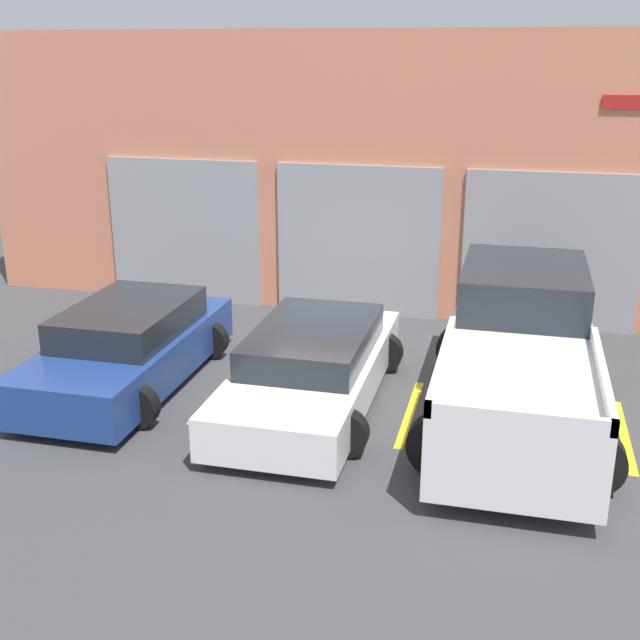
# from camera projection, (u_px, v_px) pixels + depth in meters

# --- Properties ---
(ground_plane) EXTENTS (28.00, 28.00, 0.00)m
(ground_plane) POSITION_uv_depth(u_px,v_px,m) (332.00, 370.00, 12.75)
(ground_plane) COLOR #3D3D3F
(shophouse_building) EXTENTS (15.81, 0.68, 5.19)m
(shophouse_building) POSITION_uv_depth(u_px,v_px,m) (372.00, 179.00, 14.95)
(shophouse_building) COLOR #D17A5B
(shophouse_building) RESTS_ON ground
(pickup_truck) EXTENTS (2.50, 5.30, 1.86)m
(pickup_truck) POSITION_uv_depth(u_px,v_px,m) (519.00, 357.00, 10.91)
(pickup_truck) COLOR white
(pickup_truck) RESTS_ON ground
(sedan_white) EXTENTS (2.20, 4.63, 1.13)m
(sedan_white) POSITION_uv_depth(u_px,v_px,m) (312.00, 367.00, 11.43)
(sedan_white) COLOR white
(sedan_white) RESTS_ON ground
(sedan_side) EXTENTS (2.15, 4.27, 1.24)m
(sedan_side) POSITION_uv_depth(u_px,v_px,m) (129.00, 347.00, 12.07)
(sedan_side) COLOR navy
(sedan_side) RESTS_ON ground
(parking_stripe_far_left) EXTENTS (0.12, 2.20, 0.01)m
(parking_stripe_far_left) POSITION_uv_depth(u_px,v_px,m) (48.00, 375.00, 12.56)
(parking_stripe_far_left) COLOR gold
(parking_stripe_far_left) RESTS_ON ground
(parking_stripe_left) EXTENTS (0.12, 2.20, 0.01)m
(parking_stripe_left) POSITION_uv_depth(u_px,v_px,m) (219.00, 393.00, 11.91)
(parking_stripe_left) COLOR gold
(parking_stripe_left) RESTS_ON ground
(parking_stripe_centre) EXTENTS (0.12, 2.20, 0.01)m
(parking_stripe_centre) POSITION_uv_depth(u_px,v_px,m) (410.00, 413.00, 11.25)
(parking_stripe_centre) COLOR gold
(parking_stripe_centre) RESTS_ON ground
(parking_stripe_right) EXTENTS (0.12, 2.20, 0.01)m
(parking_stripe_right) POSITION_uv_depth(u_px,v_px,m) (624.00, 435.00, 10.60)
(parking_stripe_right) COLOR gold
(parking_stripe_right) RESTS_ON ground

